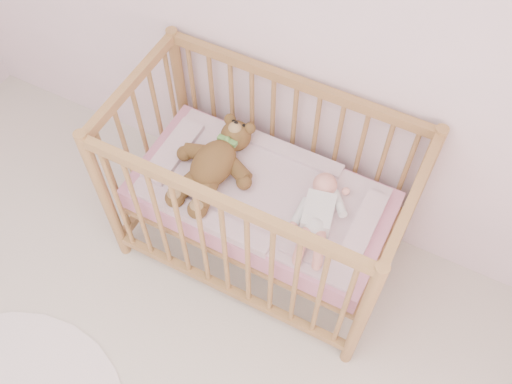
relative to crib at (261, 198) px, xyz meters
The scene contains 5 objects.
crib is the anchor object (origin of this frame).
mattress 0.01m from the crib, ahead, with size 1.22×0.62×0.13m, color pink.
blanket 0.06m from the crib, ahead, with size 1.10×0.58×0.06m, color pink, non-canonical shape.
baby 0.33m from the crib, ahead, with size 0.24×0.51×0.12m, color white, non-canonical shape.
teddy_bear 0.28m from the crib, behind, with size 0.42×0.60×0.17m, color brown, non-canonical shape.
Camera 1 is at (0.78, 0.27, 2.78)m, focal length 40.00 mm.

